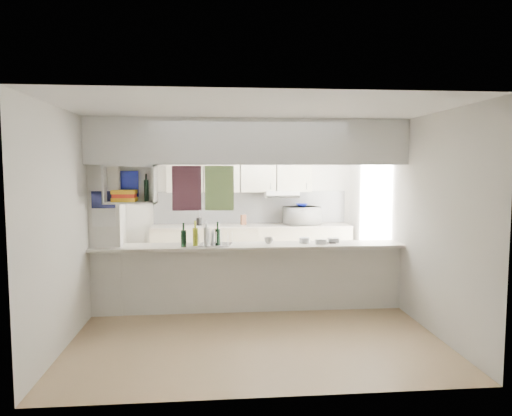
{
  "coord_description": "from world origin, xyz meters",
  "views": [
    {
      "loc": [
        -0.45,
        -6.12,
        1.96
      ],
      "look_at": [
        0.14,
        0.5,
        1.37
      ],
      "focal_mm": 32.0,
      "sensor_mm": 36.0,
      "label": 1
    }
  ],
  "objects": [
    {
      "name": "floor",
      "position": [
        0.0,
        0.0,
        0.0
      ],
      "size": [
        4.8,
        4.8,
        0.0
      ],
      "primitive_type": "plane",
      "color": "tan",
      "rests_on": "ground"
    },
    {
      "name": "ceiling",
      "position": [
        0.0,
        0.0,
        2.6
      ],
      "size": [
        4.8,
        4.8,
        0.0
      ],
      "primitive_type": "plane",
      "color": "white",
      "rests_on": "wall_back"
    },
    {
      "name": "wall_back",
      "position": [
        0.0,
        2.4,
        1.3
      ],
      "size": [
        4.2,
        0.0,
        4.2
      ],
      "primitive_type": "plane",
      "rotation": [
        1.57,
        0.0,
        0.0
      ],
      "color": "silver",
      "rests_on": "floor"
    },
    {
      "name": "wall_left",
      "position": [
        -2.1,
        0.0,
        1.3
      ],
      "size": [
        0.0,
        4.8,
        4.8
      ],
      "primitive_type": "plane",
      "rotation": [
        1.57,
        0.0,
        1.57
      ],
      "color": "silver",
      "rests_on": "floor"
    },
    {
      "name": "wall_right",
      "position": [
        2.1,
        0.0,
        1.3
      ],
      "size": [
        0.0,
        4.8,
        4.8
      ],
      "primitive_type": "plane",
      "rotation": [
        1.57,
        0.0,
        -1.57
      ],
      "color": "silver",
      "rests_on": "floor"
    },
    {
      "name": "servery_partition",
      "position": [
        -0.17,
        0.0,
        1.66
      ],
      "size": [
        4.2,
        0.5,
        2.6
      ],
      "color": "silver",
      "rests_on": "floor"
    },
    {
      "name": "cubby_shelf",
      "position": [
        -1.57,
        -0.06,
        1.71
      ],
      "size": [
        0.65,
        0.35,
        0.5
      ],
      "color": "white",
      "rests_on": "bulkhead"
    },
    {
      "name": "kitchen_run",
      "position": [
        0.16,
        2.14,
        0.83
      ],
      "size": [
        3.6,
        0.63,
        2.24
      ],
      "color": "beige",
      "rests_on": "floor"
    },
    {
      "name": "microwave",
      "position": [
        1.13,
        2.11,
        1.09
      ],
      "size": [
        0.68,
        0.54,
        0.33
      ],
      "primitive_type": "imported",
      "rotation": [
        0.0,
        0.0,
        3.4
      ],
      "color": "white",
      "rests_on": "bench_top"
    },
    {
      "name": "bowl",
      "position": [
        1.12,
        2.12,
        1.28
      ],
      "size": [
        0.22,
        0.22,
        0.05
      ],
      "primitive_type": "imported",
      "color": "navy",
      "rests_on": "microwave"
    },
    {
      "name": "dish_rack",
      "position": [
        -0.46,
        0.01,
        1.01
      ],
      "size": [
        0.48,
        0.4,
        0.23
      ],
      "rotation": [
        0.0,
        0.0,
        -0.21
      ],
      "color": "silver",
      "rests_on": "breakfast_bar"
    },
    {
      "name": "cup",
      "position": [
        0.26,
        -0.07,
        0.98
      ],
      "size": [
        0.13,
        0.13,
        0.09
      ],
      "primitive_type": "imported",
      "rotation": [
        0.0,
        0.0,
        -0.16
      ],
      "color": "white",
      "rests_on": "dish_rack"
    },
    {
      "name": "wine_bottles",
      "position": [
        -0.65,
        -0.08,
        1.05
      ],
      "size": [
        0.52,
        0.15,
        0.35
      ],
      "color": "black",
      "rests_on": "breakfast_bar"
    },
    {
      "name": "plastic_tubs",
      "position": [
        0.95,
        0.05,
        0.95
      ],
      "size": [
        0.55,
        0.22,
        0.07
      ],
      "color": "silver",
      "rests_on": "breakfast_bar"
    },
    {
      "name": "utensil_jar",
      "position": [
        -0.76,
        2.15,
        0.99
      ],
      "size": [
        0.1,
        0.1,
        0.14
      ],
      "primitive_type": "cylinder",
      "color": "black",
      "rests_on": "bench_top"
    },
    {
      "name": "knife_block",
      "position": [
        0.05,
        2.18,
        1.01
      ],
      "size": [
        0.11,
        0.1,
        0.18
      ],
      "primitive_type": "cube",
      "rotation": [
        0.0,
        0.0,
        0.32
      ],
      "color": "brown",
      "rests_on": "bench_top"
    }
  ]
}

